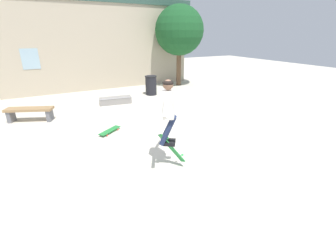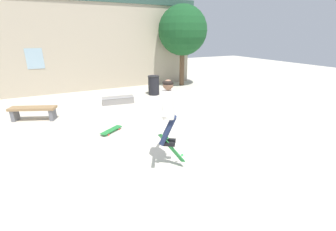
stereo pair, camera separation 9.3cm
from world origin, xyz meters
name	(u,v)px [view 2 (the right image)]	position (x,y,z in m)	size (l,w,h in m)	color
ground_plane	(157,162)	(0.00, 0.00, 0.00)	(40.00, 40.00, 0.00)	beige
building_backdrop	(91,43)	(-0.03, 8.04, 2.34)	(11.43, 0.52, 5.58)	#B7A88E
tree_right	(183,31)	(4.54, 6.94, 2.92)	(2.59, 2.59, 4.23)	brown
park_bench	(33,111)	(-2.67, 4.29, 0.33)	(1.51, 0.92, 0.46)	#99754C
skate_ledge	(118,100)	(0.37, 4.95, 0.15)	(1.32, 0.54, 0.29)	gray
trash_bin	(154,85)	(2.31, 5.68, 0.47)	(0.56, 0.56, 0.90)	black
skater	(168,107)	(0.20, -0.17, 1.35)	(0.81, 1.20, 1.41)	silver
skateboard_flipping	(172,148)	(0.25, -0.25, 0.43)	(0.44, 0.51, 0.70)	#237F38
skateboard_resting	(111,130)	(-0.55, 2.13, 0.07)	(0.74, 0.60, 0.08)	#237F38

